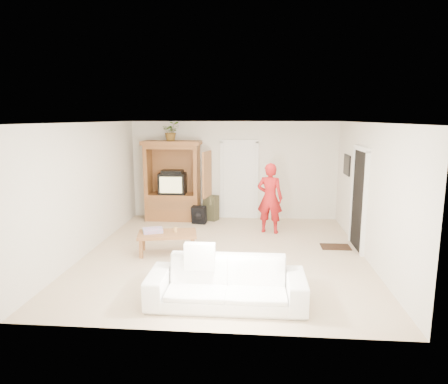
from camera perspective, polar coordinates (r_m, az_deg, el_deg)
The scene contains 19 objects.
floor at distance 8.11m, azimuth 0.08°, elevation -8.80°, with size 6.00×6.00×0.00m, color tan.
ceiling at distance 7.65m, azimuth 0.08°, elevation 9.90°, with size 6.00×6.00×0.00m, color white.
wall_back at distance 10.73m, azimuth 1.40°, elevation 3.12°, with size 5.50×5.50×0.00m, color silver.
wall_front at distance 4.87m, azimuth -2.83°, elevation -6.02°, with size 5.50×5.50×0.00m, color silver.
wall_left at distance 8.45m, azimuth -18.84°, elevation 0.54°, with size 6.00×6.00×0.00m, color silver.
wall_right at distance 8.04m, azimuth 20.02°, elevation -0.04°, with size 6.00×6.00×0.00m, color silver.
armoire at distance 10.67m, azimuth -7.20°, elevation 0.87°, with size 1.82×1.14×2.10m.
door_back at distance 10.74m, azimuth 2.18°, elevation 1.61°, with size 0.85×0.05×2.04m, color white.
doorway_right at distance 8.65m, azimuth 18.73°, elevation -1.13°, with size 0.05×0.90×2.04m, color black.
framed_picture at distance 9.81m, azimuth 17.16°, elevation 3.72°, with size 0.03×0.60×0.48m, color black.
doormat at distance 8.81m, azimuth 15.63°, elevation -7.55°, with size 0.60×0.40×0.02m, color #382316.
plant at distance 10.50m, azimuth -7.55°, elevation 8.60°, with size 0.44×0.38×0.49m, color #4C7238.
man at distance 9.42m, azimuth 6.56°, elevation -0.87°, with size 0.61×0.40×1.66m, color #AA1618.
sofa at distance 5.93m, azimuth 0.34°, elevation -12.83°, with size 2.28×0.89×0.66m, color white.
coffee_table at distance 8.10m, azimuth -8.10°, elevation -6.14°, with size 1.25×0.84×0.43m.
towel at distance 8.15m, azimuth -10.14°, elevation -5.42°, with size 0.38×0.28×0.08m, color #FB5399.
candle at distance 8.09m, azimuth -6.95°, elevation -5.36°, with size 0.08×0.08×0.10m, color tan.
backpack_black at distance 10.28m, azimuth -3.59°, elevation -3.34°, with size 0.36×0.21×0.44m, color black, non-canonical shape.
backpack_olive at distance 10.61m, azimuth -1.86°, elevation -2.28°, with size 0.35×0.26×0.67m, color #47442B, non-canonical shape.
Camera 1 is at (0.63, -7.62, 2.69)m, focal length 32.00 mm.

